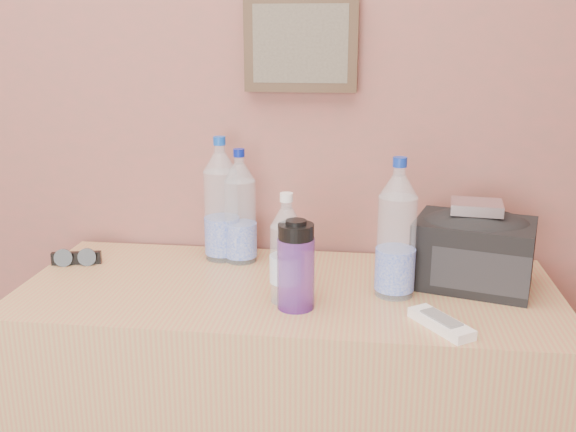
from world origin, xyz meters
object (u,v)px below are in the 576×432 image
object	(u,v)px
pet_large_d	(396,236)
sunglasses	(77,258)
pet_small	(287,255)
ac_remote	(441,323)
foil_packet	(477,207)
nalgene_bottle	(296,265)
dresser	(288,431)
toiletry_bag	(474,249)
pet_large_c	(221,206)
pet_large_b	(240,212)

from	to	relation	value
pet_large_d	sunglasses	distance (m)	0.86
pet_small	sunglasses	bearing A→B (deg)	163.84
pet_large_d	sunglasses	bearing A→B (deg)	173.01
ac_remote	foil_packet	size ratio (longest dim) A/B	1.34
pet_large_d	nalgene_bottle	distance (m)	0.25
pet_large_d	foil_packet	distance (m)	0.22
sunglasses	nalgene_bottle	bearing A→B (deg)	-31.34
dresser	toiletry_bag	size ratio (longest dim) A/B	4.76
pet_small	toiletry_bag	size ratio (longest dim) A/B	0.94
pet_large_d	pet_small	bearing A→B (deg)	-164.58
dresser	nalgene_bottle	distance (m)	0.53
pet_large_c	sunglasses	world-z (taller)	pet_large_c
pet_large_c	ac_remote	world-z (taller)	pet_large_c
sunglasses	ac_remote	size ratio (longest dim) A/B	0.82
dresser	sunglasses	xyz separation A→B (m)	(-0.59, 0.09, 0.43)
pet_small	foil_packet	distance (m)	0.48
nalgene_bottle	ac_remote	bearing A→B (deg)	-12.15
nalgene_bottle	sunglasses	size ratio (longest dim) A/B	1.58
ac_remote	toiletry_bag	world-z (taller)	toiletry_bag
sunglasses	foil_packet	world-z (taller)	foil_packet
pet_large_d	nalgene_bottle	xyz separation A→B (m)	(-0.22, -0.10, -0.05)
dresser	pet_small	xyz separation A→B (m)	(0.01, -0.09, 0.53)
sunglasses	foil_packet	size ratio (longest dim) A/B	1.09
toiletry_bag	dresser	bearing A→B (deg)	-155.71
sunglasses	foil_packet	bearing A→B (deg)	-13.86
sunglasses	toiletry_bag	distance (m)	1.04
foil_packet	pet_large_c	bearing A→B (deg)	169.92
pet_large_b	ac_remote	size ratio (longest dim) A/B	1.94
foil_packet	pet_small	bearing A→B (deg)	-160.63
dresser	pet_large_b	world-z (taller)	pet_large_b
dresser	nalgene_bottle	xyz separation A→B (m)	(0.03, -0.12, 0.51)
pet_large_c	nalgene_bottle	bearing A→B (deg)	-51.90
pet_large_c	pet_small	bearing A→B (deg)	-51.68
dresser	sunglasses	distance (m)	0.73
dresser	toiletry_bag	distance (m)	0.68
pet_large_d	pet_small	xyz separation A→B (m)	(-0.25, -0.07, -0.03)
ac_remote	foil_packet	distance (m)	0.34
pet_large_d	sunglasses	size ratio (longest dim) A/B	2.54
nalgene_bottle	foil_packet	xyz separation A→B (m)	(0.42, 0.19, 0.10)
pet_large_c	pet_large_d	size ratio (longest dim) A/B	1.02
pet_large_b	pet_large_d	bearing A→B (deg)	-24.64
nalgene_bottle	foil_packet	world-z (taller)	foil_packet
pet_large_b	nalgene_bottle	distance (m)	0.35
pet_large_d	ac_remote	distance (m)	0.24
pet_large_b	dresser	bearing A→B (deg)	-48.48
sunglasses	pet_large_d	bearing A→B (deg)	-19.87
pet_large_c	foil_packet	distance (m)	0.67
pet_large_c	foil_packet	xyz separation A→B (m)	(0.66, -0.12, 0.05)
ac_remote	toiletry_bag	xyz separation A→B (m)	(0.10, 0.26, 0.08)
pet_large_c	pet_large_b	bearing A→B (deg)	-14.96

